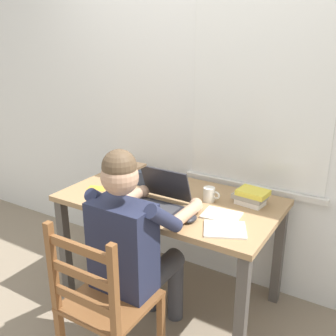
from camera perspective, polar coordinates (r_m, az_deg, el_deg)
The scene contains 13 objects.
ground_plane at distance 2.90m, azimuth 0.26°, elevation -18.16°, with size 8.00×8.00×0.00m, color gray.
back_wall at distance 2.75m, azimuth 5.53°, elevation 9.50°, with size 6.00×0.08×2.60m.
desk at distance 2.55m, azimuth 0.28°, elevation -6.40°, with size 1.38×0.77×0.76m.
seated_person at distance 2.18m, azimuth -4.91°, elevation -10.70°, with size 0.50×0.60×1.23m.
wooden_chair at distance 2.13m, azimuth -9.43°, elevation -19.11°, with size 0.42×0.42×0.93m.
laptop at distance 2.37m, azimuth -1.48°, elevation -4.51°, with size 0.33×0.31×0.22m.
computer_mouse at distance 2.20m, azimuth 3.33°, elevation -7.45°, with size 0.06×0.10×0.03m, color #232328.
coffee_mug_white at distance 2.45m, azimuth 6.09°, elevation -3.88°, with size 0.11×0.07×0.09m.
coffee_mug_dark at distance 2.72m, azimuth -3.78°, elevation -1.36°, with size 0.12×0.08×0.10m.
book_stack_main at distance 2.45m, azimuth 12.08°, elevation -4.09°, with size 0.22×0.16×0.10m.
paper_pile_near_laptop at distance 2.14m, azimuth 8.33°, elevation -8.89°, with size 0.22×0.19×0.01m, color white.
paper_pile_back_corner at distance 2.29m, azimuth 7.84°, elevation -6.86°, with size 0.21×0.16×0.01m, color silver.
landscape_photo_print at distance 2.70m, azimuth -10.35°, elevation -2.95°, with size 0.13×0.09×0.00m, color gold.
Camera 1 is at (1.19, -1.97, 1.76)m, focal length 41.61 mm.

